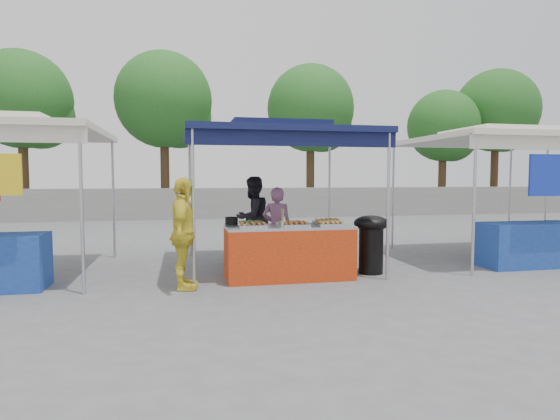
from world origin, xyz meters
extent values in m
plane|color=#57575A|center=(0.00, 0.00, 0.00)|extent=(80.00, 80.00, 0.00)
cube|color=gray|center=(0.00, 11.00, 0.60)|extent=(40.00, 0.25, 1.20)
cylinder|color=#B7B6BE|center=(-1.50, -0.50, 1.15)|extent=(0.05, 0.05, 2.30)
cylinder|color=#B7B6BE|center=(1.50, -0.50, 1.15)|extent=(0.05, 0.05, 2.30)
cylinder|color=#B7B6BE|center=(-1.50, 2.50, 1.15)|extent=(0.05, 0.05, 2.30)
cylinder|color=#B7B6BE|center=(1.50, 2.50, 1.15)|extent=(0.05, 0.05, 2.30)
cube|color=#0F153F|center=(0.00, 1.00, 2.35)|extent=(3.20, 3.20, 0.10)
cube|color=#0F153F|center=(0.00, 1.00, 2.48)|extent=(1.65, 1.65, 0.18)
cube|color=#0F153F|center=(0.00, -0.50, 2.20)|extent=(3.20, 0.04, 0.25)
cylinder|color=#B7B6BE|center=(-3.00, -0.50, 1.15)|extent=(0.05, 0.05, 2.30)
cylinder|color=#B7B6BE|center=(-3.00, 2.50, 1.15)|extent=(0.05, 0.05, 2.30)
cube|color=gold|center=(-3.95, -0.52, 1.65)|extent=(0.45, 0.04, 0.55)
cylinder|color=#B7B6BE|center=(3.00, -0.50, 1.15)|extent=(0.05, 0.05, 2.30)
cylinder|color=#B7B6BE|center=(3.00, 2.50, 1.15)|extent=(0.05, 0.05, 2.30)
cylinder|color=#B7B6BE|center=(6.00, 2.50, 1.15)|extent=(0.05, 0.05, 2.30)
cube|color=beige|center=(4.50, 1.00, 2.35)|extent=(3.20, 3.20, 0.10)
cube|color=beige|center=(4.50, 1.00, 2.48)|extent=(1.65, 1.65, 0.18)
cube|color=beige|center=(4.50, -0.50, 2.20)|extent=(3.20, 0.04, 0.25)
cube|color=#1E419E|center=(4.50, 0.00, 0.40)|extent=(1.80, 0.70, 0.80)
cube|color=#132CAA|center=(4.50, -0.52, 1.65)|extent=(1.00, 0.04, 0.70)
cylinder|color=#B7B6BE|center=(7.00, 2.50, 1.15)|extent=(0.05, 0.05, 2.30)
cylinder|color=#3F2B18|center=(-7.75, 12.80, 2.08)|extent=(0.36, 0.36, 4.17)
sphere|color=#235B1E|center=(-7.75, 12.80, 4.64)|extent=(3.81, 3.81, 3.81)
sphere|color=#235B1E|center=(-7.15, 13.00, 4.05)|extent=(2.62, 2.62, 2.62)
cylinder|color=#3F2B18|center=(-2.35, 12.70, 2.15)|extent=(0.36, 0.36, 4.30)
sphere|color=#235B1E|center=(-2.35, 12.70, 4.79)|extent=(3.93, 3.93, 3.93)
sphere|color=#235B1E|center=(-1.75, 12.90, 4.18)|extent=(2.70, 2.70, 2.70)
cylinder|color=#3F2B18|center=(3.91, 12.76, 2.08)|extent=(0.36, 0.36, 4.17)
sphere|color=#235B1E|center=(3.91, 12.76, 4.64)|extent=(3.81, 3.81, 3.81)
sphere|color=#235B1E|center=(4.51, 12.96, 4.05)|extent=(2.62, 2.62, 2.62)
cylinder|color=#3F2B18|center=(10.26, 12.62, 1.80)|extent=(0.36, 0.36, 3.59)
sphere|color=#235B1E|center=(10.26, 12.62, 4.00)|extent=(3.28, 3.28, 3.28)
sphere|color=#235B1E|center=(10.86, 12.82, 3.49)|extent=(2.26, 2.26, 2.26)
cylinder|color=#3F2B18|center=(13.40, 13.15, 2.18)|extent=(0.36, 0.36, 4.36)
sphere|color=#235B1E|center=(13.40, 13.15, 4.86)|extent=(3.99, 3.99, 3.99)
sphere|color=#235B1E|center=(14.00, 13.35, 4.24)|extent=(2.74, 2.74, 2.74)
cube|color=#BD3311|center=(0.00, -0.10, 0.40)|extent=(2.00, 0.80, 0.81)
cube|color=#B7B6BE|center=(0.00, -0.10, 0.83)|extent=(2.00, 0.80, 0.04)
cube|color=silver|center=(-0.62, -0.33, 0.88)|extent=(0.42, 0.30, 0.05)
cube|color=brown|center=(-0.62, -0.33, 0.91)|extent=(0.35, 0.25, 0.02)
cube|color=silver|center=(0.05, -0.34, 0.88)|extent=(0.42, 0.30, 0.05)
cube|color=brown|center=(0.05, -0.34, 0.91)|extent=(0.35, 0.25, 0.02)
cube|color=silver|center=(0.61, -0.34, 0.88)|extent=(0.42, 0.30, 0.05)
cube|color=#AA803A|center=(0.61, -0.34, 0.91)|extent=(0.35, 0.25, 0.02)
cube|color=silver|center=(-0.60, 0.00, 0.88)|extent=(0.42, 0.30, 0.05)
cube|color=#22551D|center=(-0.60, 0.00, 0.91)|extent=(0.35, 0.25, 0.02)
cube|color=silver|center=(0.04, -0.03, 0.88)|extent=(0.42, 0.30, 0.05)
cube|color=gold|center=(0.04, -0.03, 0.91)|extent=(0.35, 0.25, 0.02)
cube|color=silver|center=(0.67, 0.01, 0.88)|extent=(0.42, 0.30, 0.05)
cube|color=#AA803A|center=(0.67, 0.01, 0.91)|extent=(0.35, 0.25, 0.02)
cylinder|color=black|center=(-0.88, 0.25, 0.91)|extent=(0.21, 0.21, 0.12)
cylinder|color=#B7B6BE|center=(-0.15, -0.35, 0.90)|extent=(0.08, 0.08, 0.10)
cylinder|color=black|center=(1.44, 0.02, 0.39)|extent=(0.41, 0.41, 0.79)
ellipsoid|color=black|center=(1.44, 0.02, 0.86)|extent=(0.59, 0.59, 0.26)
cube|color=#132C9E|center=(-0.40, 0.63, 0.16)|extent=(0.54, 0.38, 0.32)
cube|color=#132C9E|center=(0.20, 0.49, 0.15)|extent=(0.50, 0.35, 0.30)
cube|color=#132C9E|center=(0.20, 0.49, 0.44)|extent=(0.47, 0.33, 0.28)
imported|color=#865578|center=(-0.03, 0.73, 0.72)|extent=(0.62, 0.53, 1.45)
imported|color=black|center=(-0.30, 1.81, 0.82)|extent=(1.00, 0.96, 1.63)
imported|color=yellow|center=(-1.64, -0.51, 0.81)|extent=(0.49, 0.98, 1.62)
camera|label=1|loc=(-1.64, -7.29, 1.61)|focal=30.00mm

